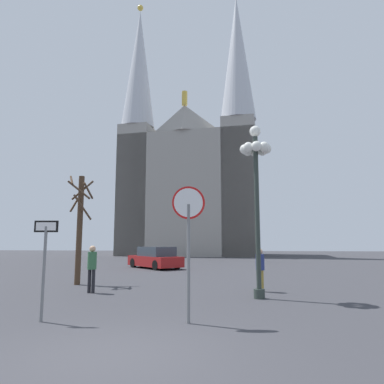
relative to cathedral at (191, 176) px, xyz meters
name	(u,v)px	position (x,y,z in m)	size (l,w,h in m)	color
ground_plane	(114,356)	(2.94, -39.82, -10.43)	(120.00, 120.00, 0.00)	#38383D
cathedral	(191,176)	(0.00, 0.00, 0.00)	(18.52, 13.82, 34.36)	gray
stop_sign	(188,226)	(3.88, -37.46, -8.24)	(0.77, 0.20, 3.13)	slate
one_way_arrow_sign	(45,257)	(0.48, -37.64, -8.97)	(0.57, 0.09, 2.32)	slate
street_lamp	(256,173)	(5.77, -33.82, -6.30)	(1.07, 1.07, 5.77)	#2D3833
bare_tree	(80,224)	(-1.62, -30.97, -7.86)	(1.22, 1.22, 4.75)	#473323
parked_car_near_red	(155,258)	(-0.16, -21.86, -9.76)	(4.35, 4.48, 1.45)	maroon
pedestrian_walking	(260,266)	(5.96, -32.24, -9.50)	(0.32, 0.32, 1.56)	olive
pedestrian_standing	(92,264)	(-0.11, -33.19, -9.42)	(0.32, 0.32, 1.67)	black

